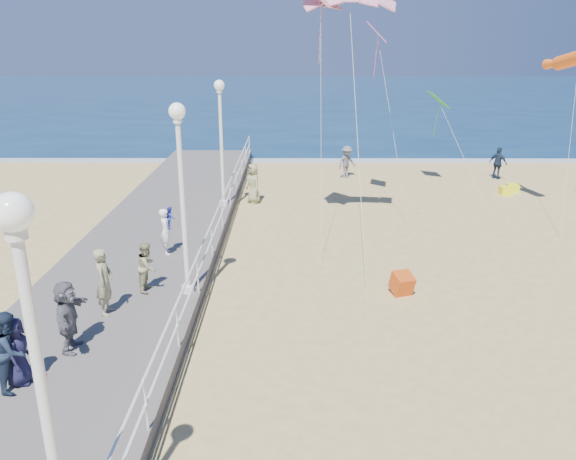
{
  "coord_description": "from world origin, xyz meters",
  "views": [
    {
      "loc": [
        -2.43,
        -14.63,
        7.2
      ],
      "look_at": [
        -2.5,
        2.0,
        1.6
      ],
      "focal_mm": 35.0,
      "sensor_mm": 36.0,
      "label": 1
    }
  ],
  "objects_px": {
    "spectator_6": "(104,282)",
    "beach_walker_a": "(347,162)",
    "spectator_1": "(147,267)",
    "beach_walker_c": "(253,183)",
    "beach_walker_b": "(498,163)",
    "lamp_post_near": "(38,364)",
    "beach_chair_right": "(512,188)",
    "spectator_5": "(68,316)",
    "lamp_post_far": "(221,130)",
    "spectator_4": "(17,351)",
    "woman_holding_toddler": "(166,231)",
    "beach_chair_left": "(506,191)",
    "toddler_held": "(170,217)",
    "lamp_post_mid": "(181,181)",
    "box_kite": "(402,285)",
    "spectator_7": "(11,350)"
  },
  "relations": [
    {
      "from": "lamp_post_far",
      "to": "box_kite",
      "type": "relative_size",
      "value": 8.87
    },
    {
      "from": "woman_holding_toddler",
      "to": "beach_chair_right",
      "type": "relative_size",
      "value": 2.85
    },
    {
      "from": "lamp_post_near",
      "to": "beach_walker_b",
      "type": "bearing_deg",
      "value": 59.9
    },
    {
      "from": "woman_holding_toddler",
      "to": "beach_chair_left",
      "type": "distance_m",
      "value": 17.5
    },
    {
      "from": "toddler_held",
      "to": "spectator_7",
      "type": "relative_size",
      "value": 0.44
    },
    {
      "from": "beach_walker_b",
      "to": "box_kite",
      "type": "height_order",
      "value": "beach_walker_b"
    },
    {
      "from": "beach_walker_a",
      "to": "beach_walker_c",
      "type": "xyz_separation_m",
      "value": [
        -4.85,
        -5.16,
        0.05
      ]
    },
    {
      "from": "toddler_held",
      "to": "beach_walker_b",
      "type": "distance_m",
      "value": 19.81
    },
    {
      "from": "spectator_5",
      "to": "woman_holding_toddler",
      "type": "bearing_deg",
      "value": -11.94
    },
    {
      "from": "beach_walker_c",
      "to": "lamp_post_near",
      "type": "bearing_deg",
      "value": -36.63
    },
    {
      "from": "beach_walker_a",
      "to": "beach_walker_b",
      "type": "distance_m",
      "value": 8.26
    },
    {
      "from": "woman_holding_toddler",
      "to": "spectator_5",
      "type": "relative_size",
      "value": 0.91
    },
    {
      "from": "spectator_4",
      "to": "beach_walker_c",
      "type": "relative_size",
      "value": 0.8
    },
    {
      "from": "lamp_post_near",
      "to": "beach_chair_left",
      "type": "xyz_separation_m",
      "value": [
        13.59,
        21.32,
        -3.46
      ]
    },
    {
      "from": "woman_holding_toddler",
      "to": "toddler_held",
      "type": "bearing_deg",
      "value": -61.73
    },
    {
      "from": "lamp_post_mid",
      "to": "beach_walker_a",
      "type": "xyz_separation_m",
      "value": [
        6.04,
        15.95,
        -2.78
      ]
    },
    {
      "from": "lamp_post_mid",
      "to": "beach_walker_b",
      "type": "height_order",
      "value": "lamp_post_mid"
    },
    {
      "from": "beach_walker_b",
      "to": "toddler_held",
      "type": "bearing_deg",
      "value": 87.01
    },
    {
      "from": "spectator_1",
      "to": "beach_chair_right",
      "type": "height_order",
      "value": "spectator_1"
    },
    {
      "from": "spectator_6",
      "to": "beach_walker_a",
      "type": "bearing_deg",
      "value": -25.6
    },
    {
      "from": "woman_holding_toddler",
      "to": "beach_chair_left",
      "type": "height_order",
      "value": "woman_holding_toddler"
    },
    {
      "from": "spectator_1",
      "to": "beach_chair_left",
      "type": "relative_size",
      "value": 2.64
    },
    {
      "from": "toddler_held",
      "to": "lamp_post_mid",
      "type": "bearing_deg",
      "value": -178.06
    },
    {
      "from": "beach_walker_a",
      "to": "beach_walker_c",
      "type": "relative_size",
      "value": 0.95
    },
    {
      "from": "spectator_5",
      "to": "beach_chair_left",
      "type": "relative_size",
      "value": 3.13
    },
    {
      "from": "beach_chair_right",
      "to": "spectator_5",
      "type": "bearing_deg",
      "value": -135.4
    },
    {
      "from": "spectator_6",
      "to": "spectator_4",
      "type": "bearing_deg",
      "value": 164.76
    },
    {
      "from": "lamp_post_mid",
      "to": "woman_holding_toddler",
      "type": "distance_m",
      "value": 4.14
    },
    {
      "from": "beach_walker_c",
      "to": "beach_walker_b",
      "type": "bearing_deg",
      "value": 77.25
    },
    {
      "from": "toddler_held",
      "to": "spectator_4",
      "type": "height_order",
      "value": "toddler_held"
    },
    {
      "from": "toddler_held",
      "to": "spectator_1",
      "type": "distance_m",
      "value": 3.13
    },
    {
      "from": "lamp_post_near",
      "to": "toddler_held",
      "type": "xyz_separation_m",
      "value": [
        -1.09,
        12.23,
        -2.04
      ]
    },
    {
      "from": "spectator_6",
      "to": "toddler_held",
      "type": "bearing_deg",
      "value": -10.96
    },
    {
      "from": "lamp_post_far",
      "to": "spectator_4",
      "type": "height_order",
      "value": "lamp_post_far"
    },
    {
      "from": "lamp_post_near",
      "to": "spectator_1",
      "type": "bearing_deg",
      "value": 97.15
    },
    {
      "from": "lamp_post_far",
      "to": "spectator_1",
      "type": "height_order",
      "value": "lamp_post_far"
    },
    {
      "from": "toddler_held",
      "to": "spectator_4",
      "type": "xyz_separation_m",
      "value": [
        -1.62,
        -7.74,
        -0.48
      ]
    },
    {
      "from": "spectator_1",
      "to": "beach_walker_c",
      "type": "bearing_deg",
      "value": -7.04
    },
    {
      "from": "beach_walker_a",
      "to": "beach_chair_left",
      "type": "bearing_deg",
      "value": -62.61
    },
    {
      "from": "spectator_4",
      "to": "beach_chair_left",
      "type": "height_order",
      "value": "spectator_4"
    },
    {
      "from": "spectator_4",
      "to": "spectator_5",
      "type": "height_order",
      "value": "spectator_5"
    },
    {
      "from": "spectator_6",
      "to": "box_kite",
      "type": "xyz_separation_m",
      "value": [
        8.15,
        2.02,
        -1.0
      ]
    },
    {
      "from": "beach_chair_left",
      "to": "beach_walker_b",
      "type": "bearing_deg",
      "value": 77.95
    },
    {
      "from": "spectator_4",
      "to": "spectator_1",
      "type": "bearing_deg",
      "value": -27.68
    },
    {
      "from": "woman_holding_toddler",
      "to": "beach_chair_left",
      "type": "relative_size",
      "value": 2.85
    },
    {
      "from": "spectator_6",
      "to": "spectator_5",
      "type": "bearing_deg",
      "value": 171.24
    },
    {
      "from": "box_kite",
      "to": "beach_chair_right",
      "type": "relative_size",
      "value": 1.09
    },
    {
      "from": "lamp_post_mid",
      "to": "spectator_1",
      "type": "relative_size",
      "value": 3.66
    },
    {
      "from": "spectator_7",
      "to": "beach_walker_b",
      "type": "relative_size",
      "value": 0.98
    },
    {
      "from": "woman_holding_toddler",
      "to": "box_kite",
      "type": "relative_size",
      "value": 2.61
    }
  ]
}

